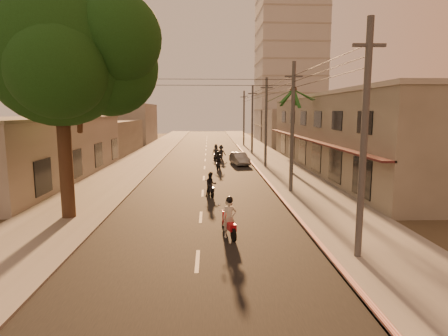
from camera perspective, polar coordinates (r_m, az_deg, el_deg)
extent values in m
plane|color=#383023|center=(18.49, -3.69, -9.24)|extent=(160.00, 160.00, 0.00)
cube|color=black|center=(38.03, -2.97, 0.05)|extent=(10.00, 140.00, 0.02)
cube|color=slate|center=(38.66, 8.21, 0.18)|extent=(5.00, 140.00, 0.12)
cube|color=slate|center=(38.84, -14.11, 0.05)|extent=(5.00, 140.00, 0.12)
cube|color=red|center=(33.39, 5.71, -1.03)|extent=(0.20, 60.00, 0.20)
cube|color=gray|center=(38.15, 18.56, 4.91)|extent=(8.00, 34.00, 7.00)
cube|color=#A59E95|center=(38.11, 18.82, 10.39)|extent=(8.20, 34.20, 0.30)
cube|color=#3C1819|center=(36.87, 12.25, 4.42)|extent=(0.80, 34.00, 0.12)
cube|color=#A59E95|center=(34.90, -26.80, 2.48)|extent=(8.00, 24.00, 5.00)
cube|color=gray|center=(34.76, -27.09, 6.74)|extent=(8.20, 24.20, 0.20)
cube|color=#B7B5B2|center=(75.68, 9.90, 14.80)|extent=(12.00, 12.00, 28.00)
cylinder|color=black|center=(21.15, -22.96, 0.69)|extent=(0.70, 0.70, 6.00)
cylinder|color=black|center=(21.09, -21.00, 8.96)|extent=(1.22, 2.17, 3.04)
cylinder|color=black|center=(20.93, -25.33, 9.27)|extent=(1.31, 1.49, 2.73)
sphere|color=black|center=(21.17, -23.87, 15.60)|extent=(7.20, 7.20, 7.20)
sphere|color=black|center=(21.39, -17.10, 14.51)|extent=(5.20, 5.20, 5.20)
sphere|color=black|center=(22.55, -27.44, 14.13)|extent=(4.80, 4.80, 4.80)
sphere|color=black|center=(19.18, -23.99, 13.68)|extent=(4.60, 4.60, 4.60)
sphere|color=black|center=(19.93, -16.07, 18.51)|extent=(4.40, 4.40, 4.40)
sphere|color=black|center=(23.21, -18.88, 17.93)|extent=(4.40, 4.40, 4.40)
cylinder|color=black|center=(34.48, 10.37, 5.37)|extent=(0.32, 0.32, 7.60)
sphere|color=black|center=(34.49, 10.54, 11.68)|extent=(0.60, 0.60, 0.60)
cylinder|color=#38383A|center=(14.80, 20.52, 3.56)|extent=(0.26, 0.26, 9.00)
cube|color=#38383A|center=(14.94, 21.26, 17.05)|extent=(1.20, 0.12, 0.12)
cylinder|color=#38383A|center=(26.26, 10.37, 5.93)|extent=(0.26, 0.26, 9.00)
cube|color=#38383A|center=(26.34, 10.58, 13.56)|extent=(1.20, 0.12, 0.12)
cylinder|color=#38383A|center=(38.05, 6.42, 6.80)|extent=(0.26, 0.26, 9.00)
cube|color=#38383A|center=(38.11, 6.51, 12.07)|extent=(1.20, 0.12, 0.12)
cylinder|color=#38383A|center=(49.94, 4.33, 7.25)|extent=(0.26, 0.26, 9.00)
cube|color=#38383A|center=(49.99, 4.38, 11.26)|extent=(1.20, 0.12, 0.12)
cylinder|color=#38383A|center=(61.88, 3.05, 7.52)|extent=(0.26, 0.26, 9.00)
cube|color=#38383A|center=(61.91, 3.08, 10.76)|extent=(1.20, 0.12, 0.12)
cube|color=#A59E95|center=(64.10, 9.95, 6.09)|extent=(8.00, 14.00, 6.00)
cube|color=#A59E95|center=(53.70, -17.97, 4.49)|extent=(8.00, 14.00, 4.40)
cube|color=#A59E95|center=(71.12, -14.12, 6.60)|extent=(8.00, 14.00, 7.00)
cylinder|color=black|center=(17.87, 0.09, -8.85)|extent=(0.25, 0.60, 0.60)
cylinder|color=black|center=(16.67, 1.45, -10.17)|extent=(0.25, 0.60, 0.60)
cube|color=#A50C16|center=(17.11, 0.83, -8.65)|extent=(0.59, 1.21, 0.32)
cube|color=#A50C16|center=(17.55, 0.30, -7.66)|extent=(0.34, 0.18, 0.64)
cylinder|color=silver|center=(17.56, 0.17, -6.38)|extent=(0.58, 0.19, 0.04)
imported|color=beige|center=(17.02, 0.83, -7.66)|extent=(0.86, 0.75, 1.79)
sphere|color=black|center=(16.80, 0.84, -4.89)|extent=(0.32, 0.32, 0.32)
sphere|color=silver|center=(17.39, -0.75, -5.62)|extent=(0.13, 0.13, 0.13)
sphere|color=silver|center=(17.57, 1.13, -5.48)|extent=(0.13, 0.13, 0.13)
cylinder|color=black|center=(25.91, -2.33, -3.43)|extent=(0.20, 0.53, 0.52)
cylinder|color=black|center=(24.79, -1.76, -3.98)|extent=(0.20, 0.53, 0.52)
cube|color=black|center=(25.23, -2.02, -3.17)|extent=(0.47, 1.06, 0.28)
cube|color=black|center=(25.65, -2.25, -2.66)|extent=(0.29, 0.15, 0.56)
cylinder|color=silver|center=(25.69, -2.31, -1.89)|extent=(0.51, 0.15, 0.04)
imported|color=black|center=(25.17, -2.02, -2.57)|extent=(1.01, 0.91, 1.57)
sphere|color=black|center=(25.04, -2.03, -0.91)|extent=(0.28, 0.28, 0.28)
cylinder|color=black|center=(37.57, -0.70, 0.38)|extent=(0.20, 0.58, 0.57)
cylinder|color=black|center=(36.33, -0.98, 0.09)|extent=(0.20, 0.58, 0.57)
cube|color=black|center=(36.83, -0.86, 0.64)|extent=(0.47, 1.15, 0.31)
cube|color=black|center=(37.31, -0.74, 0.98)|extent=(0.32, 0.15, 0.61)
cylinder|color=silver|center=(37.39, -0.72, 1.55)|extent=(0.56, 0.13, 0.04)
imported|color=black|center=(36.79, -0.86, 1.10)|extent=(1.14, 0.75, 1.71)
sphere|color=black|center=(36.70, -0.86, 2.34)|extent=(0.31, 0.31, 0.31)
cylinder|color=black|center=(44.76, -1.08, 1.71)|extent=(0.21, 0.60, 0.59)
cylinder|color=black|center=(43.47, -1.35, 1.51)|extent=(0.21, 0.60, 0.59)
cube|color=black|center=(44.00, -1.23, 1.97)|extent=(0.50, 1.19, 0.32)
cube|color=black|center=(44.50, -1.12, 2.25)|extent=(0.33, 0.16, 0.63)
cylinder|color=silver|center=(44.58, -1.10, 2.73)|extent=(0.58, 0.14, 0.04)
imported|color=black|center=(43.97, -1.23, 2.36)|extent=(1.06, 0.86, 1.77)
sphere|color=black|center=(43.88, -1.24, 3.44)|extent=(0.32, 0.32, 0.32)
cylinder|color=black|center=(44.59, -0.32, 1.68)|extent=(0.20, 0.58, 0.57)
cylinder|color=black|center=(43.33, -0.54, 1.48)|extent=(0.20, 0.58, 0.57)
cube|color=black|center=(43.85, -0.44, 1.93)|extent=(0.47, 1.16, 0.31)
cube|color=black|center=(44.33, -0.36, 2.20)|extent=(0.32, 0.15, 0.62)
cylinder|color=silver|center=(44.42, -0.34, 2.68)|extent=(0.56, 0.13, 0.04)
imported|color=black|center=(43.81, -0.45, 2.31)|extent=(1.32, 1.00, 1.72)
sphere|color=black|center=(43.73, -0.45, 3.37)|extent=(0.31, 0.31, 0.31)
imported|color=gray|center=(40.12, 2.38, 1.43)|extent=(2.79, 4.45, 1.31)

